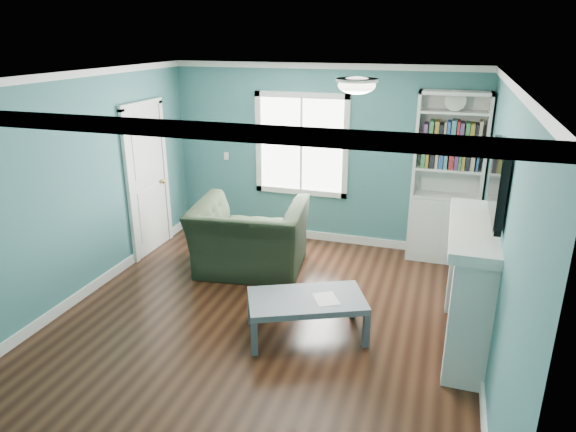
% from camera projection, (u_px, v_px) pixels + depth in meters
% --- Properties ---
extents(floor, '(5.00, 5.00, 0.00)m').
position_uv_depth(floor, '(264.00, 321.00, 5.63)').
color(floor, black).
rests_on(floor, ground).
extents(room_walls, '(5.00, 5.00, 5.00)m').
position_uv_depth(room_walls, '(261.00, 183.00, 5.10)').
color(room_walls, '#3C7076').
rests_on(room_walls, ground).
extents(trim, '(4.50, 5.00, 2.60)m').
position_uv_depth(trim, '(262.00, 215.00, 5.22)').
color(trim, white).
rests_on(trim, ground).
extents(window, '(1.40, 0.06, 1.50)m').
position_uv_depth(window, '(301.00, 145.00, 7.46)').
color(window, white).
rests_on(window, room_walls).
extents(bookshelf, '(0.90, 0.35, 2.31)m').
position_uv_depth(bookshelf, '(445.00, 196.00, 6.88)').
color(bookshelf, silver).
rests_on(bookshelf, ground).
extents(fireplace, '(0.44, 1.58, 1.30)m').
position_uv_depth(fireplace, '(469.00, 288.00, 5.01)').
color(fireplace, black).
rests_on(fireplace, ground).
extents(tv, '(0.06, 1.10, 0.65)m').
position_uv_depth(tv, '(498.00, 182.00, 4.61)').
color(tv, black).
rests_on(tv, fireplace).
extents(door, '(0.12, 0.98, 2.17)m').
position_uv_depth(door, '(148.00, 178.00, 7.16)').
color(door, silver).
rests_on(door, ground).
extents(ceiling_fixture, '(0.38, 0.38, 0.15)m').
position_uv_depth(ceiling_fixture, '(357.00, 84.00, 4.61)').
color(ceiling_fixture, white).
rests_on(ceiling_fixture, room_walls).
extents(light_switch, '(0.08, 0.01, 0.12)m').
position_uv_depth(light_switch, '(226.00, 156.00, 7.89)').
color(light_switch, white).
rests_on(light_switch, room_walls).
extents(recliner, '(1.52, 1.09, 1.23)m').
position_uv_depth(recliner, '(249.00, 227.00, 6.65)').
color(recliner, black).
rests_on(recliner, ground).
extents(coffee_table, '(1.35, 1.08, 0.43)m').
position_uv_depth(coffee_table, '(307.00, 303.00, 5.26)').
color(coffee_table, '#494E57').
rests_on(coffee_table, ground).
extents(paper_sheet, '(0.34, 0.36, 0.00)m').
position_uv_depth(paper_sheet, '(326.00, 299.00, 5.22)').
color(paper_sheet, white).
rests_on(paper_sheet, coffee_table).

